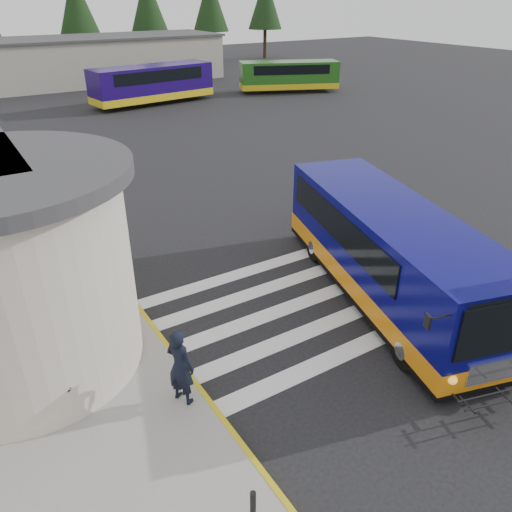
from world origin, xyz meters
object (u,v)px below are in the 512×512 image
far_bus_a (152,83)px  far_bus_b (289,75)px  transit_bus (389,256)px  pedestrian_b (63,383)px  pedestrian_a (180,366)px

far_bus_a → far_bus_b: (12.30, -1.32, -0.18)m
transit_bus → pedestrian_b: transit_bus is taller
far_bus_a → far_bus_b: far_bus_a is taller
pedestrian_a → far_bus_a: far_bus_a is taller
pedestrian_a → pedestrian_b: bearing=41.4°
far_bus_b → transit_bus: bearing=172.0°
pedestrian_b → far_bus_a: size_ratio=0.16×
far_bus_a → transit_bus: bearing=163.3°
far_bus_b → pedestrian_b: bearing=160.6°
pedestrian_a → pedestrian_b: size_ratio=1.15×
transit_bus → pedestrian_a: 6.97m
transit_bus → pedestrian_b: bearing=-164.2°
pedestrian_b → transit_bus: bearing=79.6°
pedestrian_a → pedestrian_b: pedestrian_a is taller
far_bus_a → far_bus_b: bearing=-103.4°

